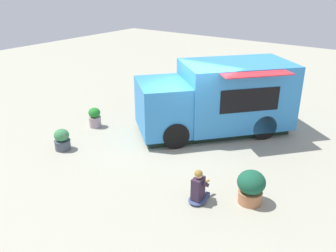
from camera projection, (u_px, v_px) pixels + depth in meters
ground_plane at (187, 142)px, 11.90m from camera, size 40.00×40.00×0.00m
food_truck at (218, 100)px, 12.34m from camera, size 5.10×5.43×2.44m
person_customer at (199, 189)px, 8.64m from camera, size 0.47×0.76×0.90m
planter_flowering_near at (95, 117)px, 12.96m from camera, size 0.45×0.45×0.73m
planter_flowering_far at (251, 186)px, 8.56m from camera, size 0.68×0.68×0.87m
planter_flowering_side at (62, 140)px, 11.27m from camera, size 0.52×0.52×0.70m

